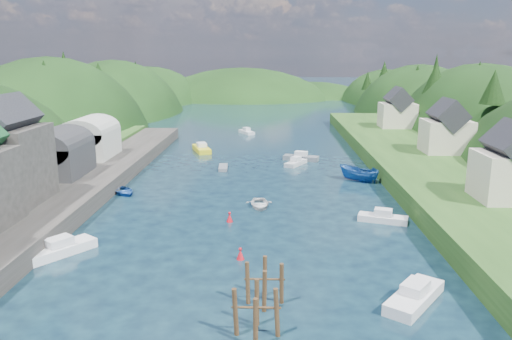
{
  "coord_description": "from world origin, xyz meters",
  "views": [
    {
      "loc": [
        1.77,
        -29.51,
        17.52
      ],
      "look_at": [
        0.0,
        28.0,
        4.0
      ],
      "focal_mm": 35.0,
      "sensor_mm": 36.0,
      "label": 1
    }
  ],
  "objects_px": {
    "piling_cluster_far": "(265,287)",
    "piling_cluster_near": "(256,316)",
    "channel_buoy_near": "(240,254)",
    "channel_buoy_far": "(230,217)"
  },
  "relations": [
    {
      "from": "piling_cluster_far",
      "to": "piling_cluster_near",
      "type": "bearing_deg",
      "value": -96.29
    },
    {
      "from": "piling_cluster_near",
      "to": "channel_buoy_near",
      "type": "relative_size",
      "value": 3.53
    },
    {
      "from": "channel_buoy_near",
      "to": "piling_cluster_far",
      "type": "bearing_deg",
      "value": -74.08
    },
    {
      "from": "piling_cluster_near",
      "to": "channel_buoy_far",
      "type": "xyz_separation_m",
      "value": [
        -3.5,
        21.91,
        -0.89
      ]
    },
    {
      "from": "piling_cluster_near",
      "to": "channel_buoy_far",
      "type": "bearing_deg",
      "value": 99.07
    },
    {
      "from": "piling_cluster_far",
      "to": "channel_buoy_near",
      "type": "distance_m",
      "value": 8.11
    },
    {
      "from": "piling_cluster_far",
      "to": "channel_buoy_far",
      "type": "relative_size",
      "value": 3.37
    },
    {
      "from": "channel_buoy_near",
      "to": "channel_buoy_far",
      "type": "xyz_separation_m",
      "value": [
        -1.75,
        9.9,
        0.0
      ]
    },
    {
      "from": "channel_buoy_near",
      "to": "channel_buoy_far",
      "type": "distance_m",
      "value": 10.05
    },
    {
      "from": "piling_cluster_near",
      "to": "channel_buoy_near",
      "type": "height_order",
      "value": "piling_cluster_near"
    }
  ]
}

